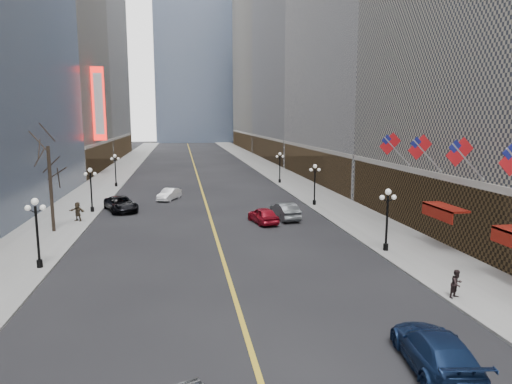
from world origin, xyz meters
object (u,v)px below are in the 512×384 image
object	(u,v)px
streetlamp_west_2	(91,185)
car_sb_far	(285,211)
car_sb_mid	(263,215)
streetlamp_east_2	(315,180)
car_nb_mid	(169,194)
car_nb_far	(121,204)
streetlamp_west_1	(37,226)
streetlamp_west_3	(115,167)
streetlamp_east_3	(280,164)
streetlamp_east_1	(387,213)
car_sb_near	(436,350)

from	to	relation	value
streetlamp_west_2	car_sb_far	xyz separation A→B (m)	(18.90, -5.93, -2.10)
car_sb_far	car_sb_mid	bearing A→B (deg)	24.33
streetlamp_east_2	car_sb_mid	size ratio (longest dim) A/B	1.02
streetlamp_west_2	car_nb_mid	bearing A→B (deg)	40.52
car_nb_far	car_sb_far	world-z (taller)	car_sb_far
car_nb_far	streetlamp_west_1	bearing A→B (deg)	-119.32
streetlamp_west_3	car_sb_mid	xyz separation A→B (m)	(16.49, -25.32, -2.15)
streetlamp_west_2	car_sb_mid	world-z (taller)	streetlamp_west_2
streetlamp_east_3	streetlamp_west_3	world-z (taller)	same
streetlamp_east_1	streetlamp_west_1	bearing A→B (deg)	180.00
streetlamp_east_3	car_nb_mid	bearing A→B (deg)	-144.29
streetlamp_east_2	car_sb_far	bearing A→B (deg)	-128.41
streetlamp_east_1	car_nb_mid	distance (m)	29.34
streetlamp_west_2	car_nb_far	world-z (taller)	streetlamp_west_2
streetlamp_east_1	car_nb_mid	size ratio (longest dim) A/B	1.09
streetlamp_east_3	streetlamp_west_1	distance (m)	43.05
streetlamp_east_3	streetlamp_west_3	size ratio (longest dim) A/B	1.00
streetlamp_west_1	car_nb_mid	size ratio (longest dim) A/B	1.09
streetlamp_east_1	car_sb_near	xyz separation A→B (m)	(-5.01, -15.01, -2.12)
streetlamp_east_3	car_sb_far	xyz separation A→B (m)	(-4.70, -23.93, -2.10)
streetlamp_east_2	car_sb_far	xyz separation A→B (m)	(-4.70, -5.93, -2.10)
streetlamp_east_2	car_nb_far	size ratio (longest dim) A/B	0.81
streetlamp_east_1	streetlamp_west_2	size ratio (longest dim) A/B	1.00
streetlamp_east_3	car_sb_near	world-z (taller)	streetlamp_east_3
car_sb_far	car_nb_far	bearing A→B (deg)	-27.49
streetlamp_east_1	streetlamp_west_2	bearing A→B (deg)	142.67
streetlamp_east_3	car_sb_far	size ratio (longest dim) A/B	0.93
streetlamp_west_1	car_nb_far	size ratio (longest dim) A/B	0.81
streetlamp_west_2	car_sb_near	xyz separation A→B (m)	(18.59, -33.01, -2.12)
car_nb_mid	car_sb_mid	world-z (taller)	car_sb_mid
streetlamp_east_3	car_sb_near	bearing A→B (deg)	-95.60
car_nb_mid	car_sb_mid	distance (m)	16.43
car_sb_near	car_sb_mid	size ratio (longest dim) A/B	1.22
streetlamp_west_3	car_nb_far	bearing A→B (deg)	-80.89
car_nb_mid	car_sb_near	bearing A→B (deg)	-50.88
car_sb_near	car_sb_far	size ratio (longest dim) A/B	1.11
streetlamp_west_3	car_nb_mid	world-z (taller)	streetlamp_west_3
streetlamp_east_3	car_sb_mid	xyz separation A→B (m)	(-7.11, -25.32, -2.15)
car_nb_far	car_sb_near	distance (m)	37.08
streetlamp_east_2	streetlamp_west_3	world-z (taller)	same
streetlamp_east_1	car_sb_far	xyz separation A→B (m)	(-4.70, 12.07, -2.10)
car_nb_mid	car_sb_far	xyz separation A→B (m)	(11.28, -12.44, 0.12)
streetlamp_east_1	streetlamp_west_2	xyz separation A→B (m)	(-23.60, 18.00, 0.00)
streetlamp_west_3	car_nb_far	size ratio (longest dim) A/B	0.81
streetlamp_west_1	car_nb_mid	distance (m)	25.76
car_nb_mid	streetlamp_west_3	bearing A→B (deg)	147.15
streetlamp_east_3	streetlamp_west_2	distance (m)	29.68
streetlamp_east_2	streetlamp_east_3	bearing A→B (deg)	90.00
car_sb_far	streetlamp_east_3	bearing A→B (deg)	-106.73
car_sb_near	car_nb_far	bearing A→B (deg)	-56.43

